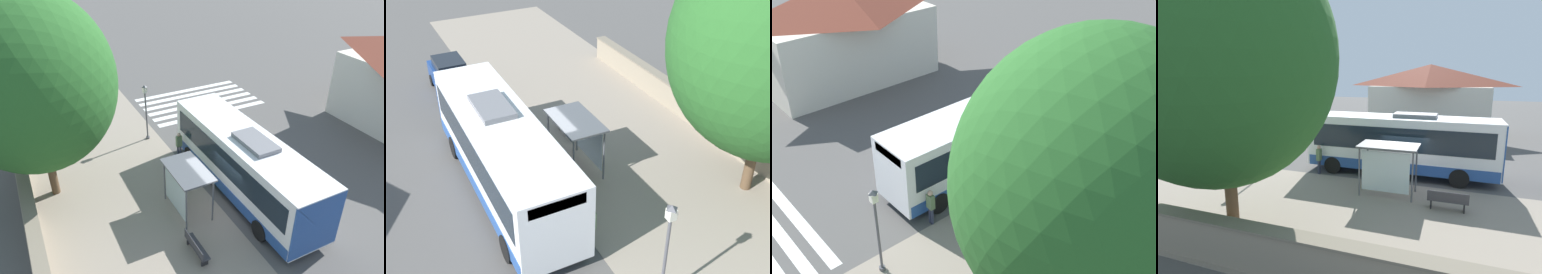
# 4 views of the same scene
# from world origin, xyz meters

# --- Properties ---
(ground_plane) EXTENTS (120.00, 120.00, 0.00)m
(ground_plane) POSITION_xyz_m (0.00, 0.00, 0.00)
(ground_plane) COLOR #514F4C
(ground_plane) RESTS_ON ground
(sidewalk_plaza) EXTENTS (9.00, 44.00, 0.02)m
(sidewalk_plaza) POSITION_xyz_m (-4.50, 0.00, 0.01)
(sidewalk_plaza) COLOR gray
(sidewalk_plaza) RESTS_ON ground
(crosswalk_stripes) EXTENTS (9.00, 5.25, 0.01)m
(crosswalk_stripes) POSITION_xyz_m (5.00, 11.55, 0.00)
(crosswalk_stripes) COLOR silver
(crosswalk_stripes) RESTS_ON ground
(stone_wall) EXTENTS (0.60, 20.00, 1.39)m
(stone_wall) POSITION_xyz_m (-8.55, 0.00, 0.70)
(stone_wall) COLOR gray
(stone_wall) RESTS_ON ground
(background_building) EXTENTS (6.69, 11.50, 6.72)m
(background_building) POSITION_xyz_m (15.70, 0.18, 3.47)
(background_building) COLOR beige
(background_building) RESTS_ON ground
(bus) EXTENTS (2.69, 10.59, 3.59)m
(bus) POSITION_xyz_m (1.71, 0.48, 1.86)
(bus) COLOR white
(bus) RESTS_ON ground
(bus_shelter) EXTENTS (1.68, 2.78, 2.46)m
(bus_shelter) POSITION_xyz_m (-1.66, 0.47, 2.03)
(bus_shelter) COLOR #515459
(bus_shelter) RESTS_ON ground
(pedestrian) EXTENTS (0.34, 0.23, 1.73)m
(pedestrian) POSITION_xyz_m (0.11, 4.91, 1.02)
(pedestrian) COLOR #2D3347
(pedestrian) RESTS_ON ground
(bench) EXTENTS (0.40, 1.69, 0.88)m
(bench) POSITION_xyz_m (-2.52, -2.33, 0.48)
(bench) COLOR #333338
(bench) RESTS_ON ground
(street_lamp_near) EXTENTS (0.28, 0.28, 3.80)m
(street_lamp_near) POSITION_xyz_m (-0.76, 7.93, 2.27)
(street_lamp_near) COLOR #4C4C51
(street_lamp_near) RESTS_ON ground
(shade_tree) EXTENTS (7.69, 7.69, 10.46)m
(shade_tree) POSITION_xyz_m (-7.16, 4.85, 6.23)
(shade_tree) COLOR brown
(shade_tree) RESTS_ON ground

